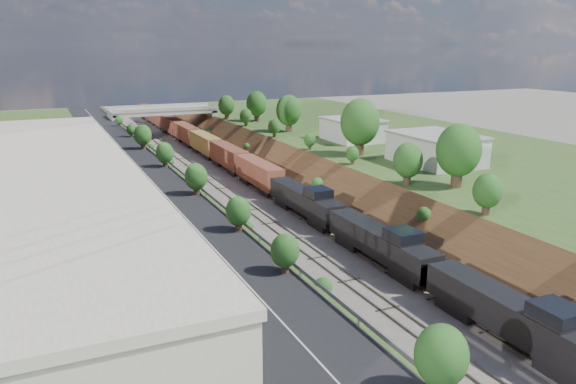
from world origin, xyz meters
name	(u,v)px	position (x,y,z in m)	size (l,w,h in m)	color
platform_right	(449,164)	(33.00, 60.00, 2.50)	(44.00, 180.00, 5.00)	#305322
embankment_left	(184,211)	(-11.00, 60.00, 0.00)	(7.07, 180.00, 7.07)	brown
embankment_right	(330,194)	(11.00, 60.00, 0.00)	(7.07, 180.00, 7.07)	brown
rail_left_track	(244,203)	(-2.60, 60.00, 0.09)	(1.58, 180.00, 0.18)	gray
rail_right_track	(278,199)	(2.60, 60.00, 0.09)	(1.58, 180.00, 0.18)	gray
road	(148,177)	(-15.50, 60.00, 5.05)	(8.00, 180.00, 0.10)	black
guardrail	(180,171)	(-11.40, 59.80, 5.55)	(0.10, 171.00, 0.70)	#99999E
commercial_building	(43,207)	(-28.00, 38.00, 8.51)	(14.30, 62.30, 7.00)	brown
overpass	(163,117)	(0.00, 122.00, 4.92)	(24.50, 8.30, 7.40)	gray
white_building_near	(436,150)	(23.50, 52.00, 7.00)	(9.00, 12.00, 4.00)	silver
white_building_far	(353,130)	(23.00, 74.00, 6.80)	(8.00, 10.00, 3.60)	silver
tree_right_large	(459,151)	(17.00, 40.00, 9.38)	(5.25, 5.25, 7.61)	#473323
tree_left_crest	(319,269)	(-11.80, 20.00, 7.04)	(2.45, 2.45, 3.55)	#473323
freight_train	(217,150)	(2.60, 88.91, 2.42)	(2.72, 154.33, 4.55)	black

